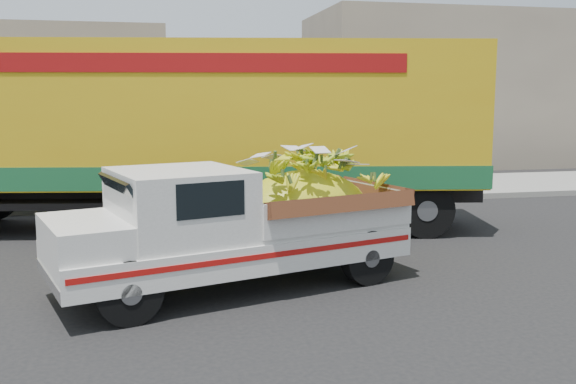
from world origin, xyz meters
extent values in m
plane|color=black|center=(0.00, 0.00, 0.00)|extent=(100.00, 100.00, 0.00)
cube|color=gray|center=(0.00, 7.01, 0.07)|extent=(60.00, 0.25, 0.15)
cube|color=gray|center=(0.00, 9.11, 0.07)|extent=(60.00, 4.00, 0.14)
cube|color=gray|center=(14.00, 16.01, 3.00)|extent=(14.00, 6.00, 6.00)
cylinder|color=black|center=(0.12, -1.06, 0.41)|extent=(0.84, 0.46, 0.81)
cylinder|color=black|center=(-0.33, 0.43, 0.41)|extent=(0.84, 0.46, 0.81)
cylinder|color=black|center=(3.49, -0.03, 0.41)|extent=(0.84, 0.46, 0.81)
cylinder|color=black|center=(3.04, 1.46, 0.41)|extent=(0.84, 0.46, 0.81)
cube|color=silver|center=(1.53, 0.18, 0.59)|extent=(5.32, 3.19, 0.42)
cube|color=#A50F0C|center=(1.79, -0.69, 0.66)|extent=(4.70, 1.44, 0.07)
cube|color=silver|center=(-0.83, -0.53, 0.48)|extent=(0.62, 1.73, 0.15)
cube|color=silver|center=(-0.44, -0.41, 0.99)|extent=(1.36, 1.89, 0.38)
cube|color=silver|center=(0.79, -0.04, 1.28)|extent=(2.09, 2.15, 0.96)
cube|color=black|center=(1.14, -0.85, 1.46)|extent=(0.87, 0.27, 0.45)
cube|color=silver|center=(2.75, 0.56, 1.07)|extent=(2.87, 2.45, 0.54)
ellipsoid|color=yellow|center=(2.65, 0.52, 0.96)|extent=(2.54, 2.03, 1.37)
cylinder|color=black|center=(5.64, 2.75, 0.55)|extent=(1.14, 0.51, 1.10)
cylinder|color=black|center=(6.00, 4.72, 0.55)|extent=(1.14, 0.51, 1.10)
cylinder|color=black|center=(4.46, 2.96, 0.55)|extent=(1.14, 0.51, 1.10)
cylinder|color=black|center=(4.82, 4.93, 0.55)|extent=(1.14, 0.51, 1.10)
cube|color=black|center=(1.19, 4.56, 0.78)|extent=(11.99, 3.10, 0.36)
cube|color=gold|center=(1.19, 4.56, 2.38)|extent=(12.02, 4.54, 2.84)
cube|color=#18552C|center=(1.19, 4.56, 1.21)|extent=(12.08, 4.57, 0.45)
cube|color=maroon|center=(0.97, 3.32, 3.35)|extent=(8.27, 1.50, 0.35)
camera|label=1|loc=(0.43, -8.73, 2.73)|focal=40.00mm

